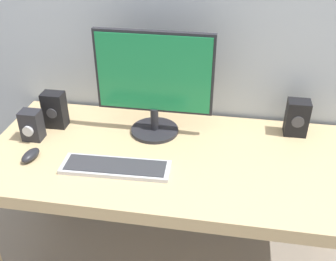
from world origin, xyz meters
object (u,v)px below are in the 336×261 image
Objects in this scene: speaker_right at (297,118)px; monitor at (154,81)px; desk at (177,168)px; keyboard_primary at (116,167)px; speaker_left at (55,110)px; mouse at (31,155)px; audio_controller at (32,125)px.

monitor is at bearing -172.51° from speaker_right.
monitor reaches higher than desk.
monitor is at bearing 72.47° from keyboard_primary.
speaker_left is (-0.47, -0.03, -0.17)m from monitor.
desk is 16.31× the size of mouse.
keyboard_primary is at bearing -20.52° from audio_controller.
desk is at bearing 30.82° from keyboard_primary.
keyboard_primary is at bearing -107.53° from monitor.
mouse is at bearing -167.98° from desk.
speaker_right reaches higher than mouse.
speaker_right is 1.19m from audio_controller.
audio_controller is (-0.53, -0.16, -0.18)m from monitor.
mouse is at bearing -68.90° from audio_controller.
desk is at bearing 22.68° from mouse.
keyboard_primary is at bearing -149.18° from desk.
desk is 0.64m from speaker_left.
mouse is 0.61× the size of speaker_right.
speaker_left is 1.23× the size of audio_controller.
audio_controller is at bearing -168.35° from speaker_right.
keyboard_primary is 0.46m from audio_controller.
audio_controller reaches higher than keyboard_primary.
keyboard_primary reaches higher than desk.
speaker_right is at bearing 7.49° from monitor.
monitor is 3.71× the size of audio_controller.
keyboard_primary is 0.47m from speaker_left.
audio_controller is at bearing 159.48° from keyboard_primary.
desk is 0.59m from speaker_right.
keyboard_primary is 2.58× the size of speaker_left.
keyboard_primary is (-0.10, -0.32, -0.24)m from monitor.
speaker_left is (-1.11, -0.12, 0.00)m from speaker_right.
mouse reaches higher than desk.
mouse is (-0.60, -0.13, 0.09)m from desk.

